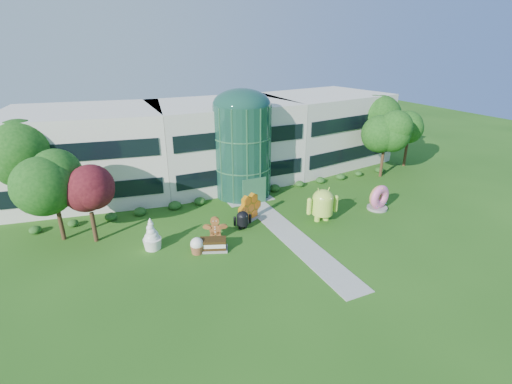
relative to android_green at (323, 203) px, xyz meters
name	(u,v)px	position (x,y,z in m)	size (l,w,h in m)	color
ground	(299,242)	(-4.14, -2.68, -1.83)	(140.00, 140.00, 0.00)	#215114
building	(223,141)	(-4.14, 15.32, 2.82)	(46.00, 15.00, 9.30)	beige
atrium	(242,151)	(-4.14, 9.32, 3.07)	(6.00, 6.00, 9.80)	#194738
walkway	(287,232)	(-4.14, -0.68, -1.81)	(2.40, 20.00, 0.04)	#9E9E93
tree_red	(91,209)	(-19.64, 4.82, 1.17)	(4.00, 4.00, 6.00)	#3F0C14
trees_backdrop	(239,155)	(-4.14, 10.32, 2.37)	(52.00, 8.00, 8.40)	#134210
android_green	(323,203)	(0.00, 0.00, 0.00)	(3.23, 2.15, 3.66)	#B3DE47
android_black	(242,219)	(-7.45, 1.64, -0.84)	(1.75, 1.17, 1.99)	black
donut	(379,197)	(6.59, -0.22, -0.52)	(2.52, 1.21, 2.62)	#E3569E
gingerbread	(215,228)	(-10.33, 0.83, -0.76)	(2.31, 0.89, 2.13)	brown
ice_cream_sandwich	(213,245)	(-11.11, -0.84, -1.32)	(2.31, 1.16, 1.03)	#311E0A
honeycomb	(250,208)	(-6.11, 3.05, -0.66)	(2.97, 1.06, 2.34)	orange
froyo	(151,234)	(-15.50, 1.51, -0.46)	(1.60, 1.60, 2.74)	white
cupcake	(197,245)	(-12.40, -0.70, -1.15)	(1.14, 1.14, 1.36)	white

